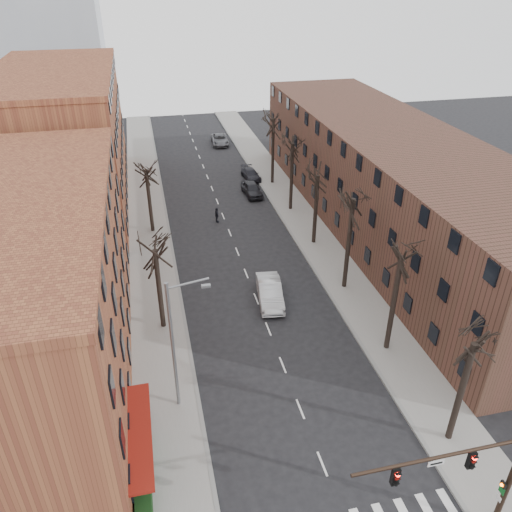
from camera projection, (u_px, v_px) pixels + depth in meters
sidewalk_left at (149, 227)px, 51.66m from camera, size 4.00×90.00×0.15m
sidewalk_right at (296, 212)px, 54.76m from camera, size 4.00×90.00×0.15m
building_left_near at (18, 298)px, 30.27m from camera, size 12.00×26.00×12.00m
building_left_far at (64, 141)px, 54.21m from camera, size 12.00×28.00×14.00m
building_right at (390, 181)px, 49.63m from camera, size 12.00×50.00×10.00m
awning_left at (145, 466)px, 26.99m from camera, size 1.20×7.00×0.15m
hedge at (143, 475)px, 25.80m from camera, size 0.80×6.00×1.00m
tree_right_a at (448, 438)px, 28.60m from camera, size 5.20×5.20×10.00m
tree_right_b at (386, 348)px, 35.34m from camera, size 5.20×5.20×10.80m
tree_right_c at (344, 287)px, 42.08m from camera, size 5.20×5.20×11.60m
tree_right_d at (313, 243)px, 48.82m from camera, size 5.20×5.20×10.00m
tree_right_e at (290, 209)px, 55.57m from camera, size 5.20×5.20×10.80m
tree_right_f at (272, 183)px, 62.31m from camera, size 5.20×5.20×11.60m
tree_left_a at (164, 327)px, 37.45m from camera, size 5.20×5.20×9.50m
tree_left_b at (153, 232)px, 50.93m from camera, size 5.20×5.20×9.50m
signal_mast_arm at (486, 470)px, 21.76m from camera, size 8.14×0.30×7.20m
streetlight at (175, 341)px, 28.30m from camera, size 2.45×0.22×9.03m
silver_sedan at (270, 292)px, 39.93m from camera, size 2.45×5.38×1.71m
parked_car_near at (252, 189)px, 58.69m from camera, size 2.14×4.63×1.54m
parked_car_mid at (251, 174)px, 63.22m from camera, size 2.12×4.47×1.26m
parked_car_far at (220, 140)px, 75.60m from camera, size 2.69×5.33×1.44m
pedestrian_crossing at (217, 215)px, 52.39m from camera, size 0.54×1.01×1.64m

